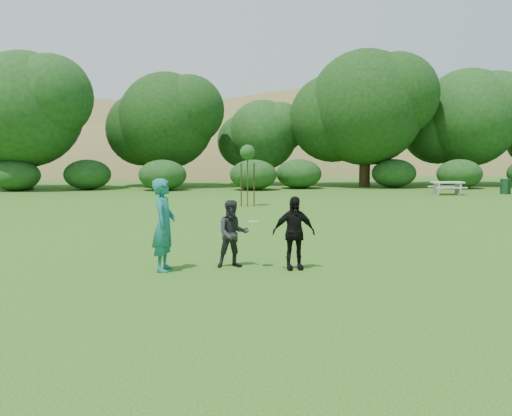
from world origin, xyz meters
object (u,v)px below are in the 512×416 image
(player_grey, at_px, (233,234))
(player_teal, at_px, (164,225))
(player_black, at_px, (294,233))
(sapling, at_px, (248,154))
(picnic_table, at_px, (447,186))
(trash_can_near, at_px, (505,186))

(player_grey, bearing_deg, player_teal, -177.64)
(player_black, distance_m, sapling, 14.17)
(player_black, height_order, picnic_table, player_black)
(trash_can_near, height_order, sapling, sapling)
(player_black, height_order, trash_can_near, player_black)
(trash_can_near, relative_size, picnic_table, 0.50)
(player_grey, bearing_deg, sapling, 76.42)
(player_grey, xyz_separation_m, picnic_table, (13.49, 19.50, -0.23))
(trash_can_near, bearing_deg, sapling, -159.33)
(player_grey, height_order, player_black, player_black)
(player_black, distance_m, picnic_table, 23.30)
(player_teal, relative_size, player_black, 1.24)
(trash_can_near, xyz_separation_m, picnic_table, (-3.63, -0.16, 0.07))
(player_teal, height_order, picnic_table, player_teal)
(player_grey, xyz_separation_m, trash_can_near, (17.12, 19.65, -0.30))
(player_teal, bearing_deg, picnic_table, -26.81)
(trash_can_near, height_order, picnic_table, trash_can_near)
(picnic_table, bearing_deg, player_grey, -124.69)
(player_teal, distance_m, trash_can_near, 27.28)
(player_teal, height_order, trash_can_near, player_teal)
(player_black, bearing_deg, sapling, 86.40)
(player_teal, height_order, sapling, sapling)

